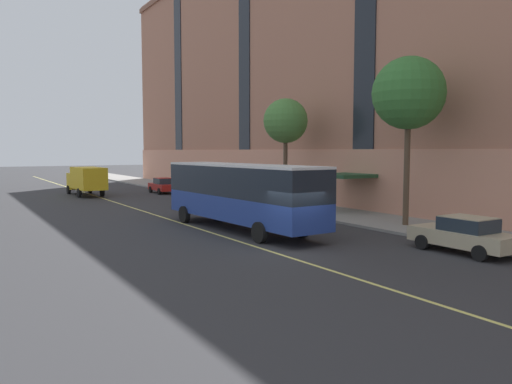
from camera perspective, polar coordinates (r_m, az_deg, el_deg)
The scene contains 12 objects.
ground_plane at distance 22.21m, azimuth 4.61°, elevation -6.43°, with size 260.00×260.00×0.00m, color #303033.
sidewalk at distance 30.41m, azimuth 15.29°, elevation -3.41°, with size 5.22×160.00×0.15m, color gray.
city_bus at distance 26.84m, azimuth -1.84°, elevation 0.01°, with size 3.22×12.44×3.58m.
parked_car_red_0 at distance 34.80m, azimuth 0.05°, elevation -1.05°, with size 1.91×4.69×1.56m.
parked_car_navy_1 at distance 43.29m, azimuth -6.51°, elevation 0.06°, with size 2.15×4.30×1.56m.
parked_car_red_2 at distance 51.18m, azimuth -10.58°, elevation 0.73°, with size 1.94×4.29×1.56m.
parked_car_champagne_3 at distance 22.75m, azimuth 22.70°, elevation -4.52°, with size 1.96×4.50×1.56m.
box_truck at distance 50.21m, azimuth -18.81°, elevation 1.41°, with size 2.45×7.32×2.73m.
street_tree_mid_block at distance 29.13m, azimuth 17.05°, elevation 10.67°, with size 3.99×3.99×9.30m.
street_tree_far_uptown at distance 37.95m, azimuth 3.40°, elevation 8.05°, with size 3.35×3.35×8.06m.
fire_hydrant at distance 36.81m, azimuth 1.43°, elevation -1.18°, with size 0.42×0.24×0.72m.
lane_centerline at distance 23.99m, azimuth -2.24°, elevation -5.57°, with size 0.16×140.00×0.01m, color #E0D66B.
Camera 1 is at (-12.82, -17.62, 4.31)m, focal length 35.00 mm.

